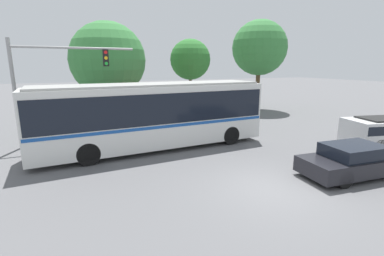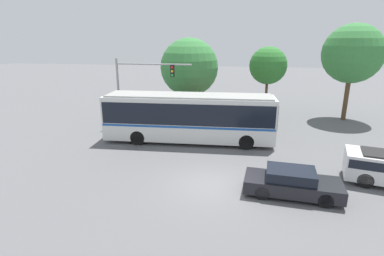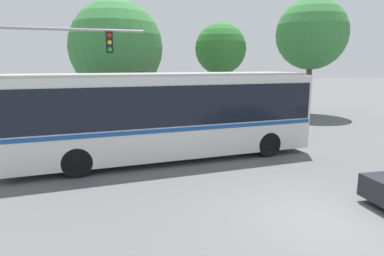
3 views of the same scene
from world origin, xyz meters
name	(u,v)px [view 3 (image 3 of 3)]	position (x,y,z in m)	size (l,w,h in m)	color
ground_plane	(325,221)	(0.00, 0.00, 0.00)	(140.00, 140.00, 0.00)	#5B5B5E
city_bus	(166,111)	(-2.38, 6.40, 1.90)	(11.77, 3.19, 3.34)	silver
traffic_light_pole	(40,63)	(-7.08, 9.26, 3.73)	(6.10, 0.24, 5.53)	gray
flowering_hedge	(186,124)	(-0.50, 10.10, 0.67)	(7.67, 1.16, 1.36)	#286028
street_tree_left	(116,48)	(-3.60, 13.10, 4.57)	(5.09, 5.09, 7.12)	brown
street_tree_centre	(221,49)	(3.31, 14.89, 4.67)	(3.36, 3.36, 6.37)	brown
street_tree_right	(312,34)	(10.21, 14.77, 5.77)	(5.01, 5.01, 8.30)	brown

